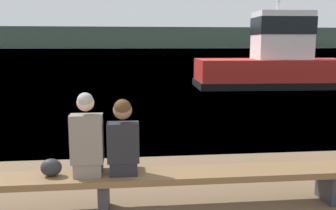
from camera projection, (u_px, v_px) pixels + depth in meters
name	position (u px, v px, depth m)	size (l,w,h in m)	color
water_surface	(126.00, 50.00, 124.48)	(240.00, 240.00, 0.00)	#426B8E
far_shoreline	(126.00, 37.00, 180.56)	(600.00, 12.00, 9.78)	#384233
bench_main	(103.00, 181.00, 4.57)	(6.41, 0.50, 0.47)	brown
person_left	(87.00, 140.00, 4.47)	(0.38, 0.43, 1.02)	#70665B
person_right	(123.00, 141.00, 4.52)	(0.38, 0.44, 0.93)	black
shopping_bag	(51.00, 168.00, 4.49)	(0.25, 0.19, 0.22)	#232328
tugboat_red	(275.00, 64.00, 17.63)	(7.41, 3.21, 6.55)	red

